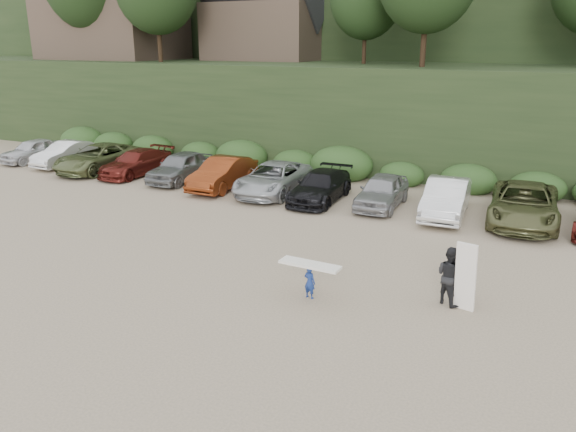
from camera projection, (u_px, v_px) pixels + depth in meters
The scene contains 4 objects.
ground at pixel (254, 280), 18.21m from camera, with size 120.00×120.00×0.00m, color tan.
parked_cars at pixel (293, 180), 27.95m from camera, with size 39.23×6.08×1.64m.
child_surfer at pixel (310, 274), 16.73m from camera, with size 1.89×0.61×1.12m.
adult_surfer at pixel (451, 276), 16.30m from camera, with size 1.33×1.02×2.09m.
Camera 1 is at (8.19, -14.65, 7.45)m, focal length 35.00 mm.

